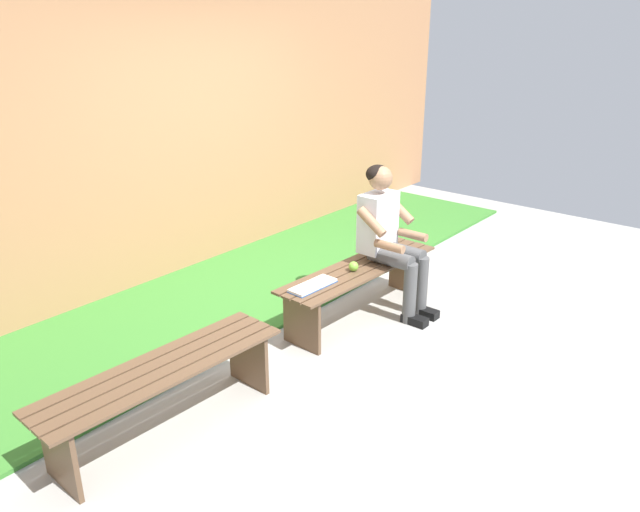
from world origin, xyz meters
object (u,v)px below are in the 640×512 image
at_px(bench_near, 359,280).
at_px(person_seated, 390,234).
at_px(apple, 354,266).
at_px(bench_far, 164,383).
at_px(book_open, 313,286).

relative_size(bench_near, person_seated, 1.32).
relative_size(person_seated, apple, 15.56).
height_order(bench_near, bench_far, same).
height_order(bench_near, person_seated, person_seated).
height_order(bench_near, apple, apple).
xyz_separation_m(person_seated, book_open, (0.82, -0.15, -0.23)).
bearing_deg(book_open, person_seated, 172.28).
height_order(bench_near, book_open, book_open).
height_order(person_seated, apple, person_seated).
xyz_separation_m(bench_near, person_seated, (-0.27, 0.10, 0.35)).
relative_size(bench_near, book_open, 3.96).
bearing_deg(bench_far, bench_near, 180.00).
xyz_separation_m(person_seated, apple, (0.37, -0.09, -0.20)).
bearing_deg(book_open, bench_far, 4.28).
height_order(bench_far, book_open, book_open).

